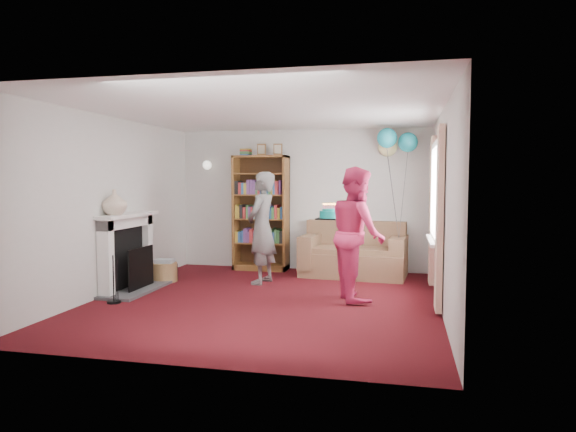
% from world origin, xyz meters
% --- Properties ---
extents(ground, '(5.00, 5.00, 0.00)m').
position_xyz_m(ground, '(0.00, 0.00, 0.00)').
color(ground, '#36080B').
rests_on(ground, ground).
extents(wall_back, '(4.50, 0.02, 2.50)m').
position_xyz_m(wall_back, '(0.00, 2.51, 1.25)').
color(wall_back, silver).
rests_on(wall_back, ground).
extents(wall_left, '(0.02, 5.00, 2.50)m').
position_xyz_m(wall_left, '(-2.26, 0.00, 1.25)').
color(wall_left, silver).
rests_on(wall_left, ground).
extents(wall_right, '(0.02, 5.00, 2.50)m').
position_xyz_m(wall_right, '(2.26, 0.00, 1.25)').
color(wall_right, silver).
rests_on(wall_right, ground).
extents(ceiling, '(4.50, 5.00, 0.01)m').
position_xyz_m(ceiling, '(0.00, 0.00, 2.50)').
color(ceiling, white).
rests_on(ceiling, wall_back).
extents(fireplace, '(0.55, 1.80, 1.12)m').
position_xyz_m(fireplace, '(-2.09, 0.19, 0.51)').
color(fireplace, '#3F3F42').
rests_on(fireplace, ground).
extents(window_bay, '(0.14, 2.02, 2.20)m').
position_xyz_m(window_bay, '(2.21, 0.60, 1.20)').
color(window_bay, white).
rests_on(window_bay, ground).
extents(wall_sconce, '(0.16, 0.23, 0.16)m').
position_xyz_m(wall_sconce, '(-1.75, 2.36, 1.88)').
color(wall_sconce, gold).
rests_on(wall_sconce, ground).
extents(bookcase, '(0.97, 0.42, 2.25)m').
position_xyz_m(bookcase, '(-0.70, 2.30, 0.99)').
color(bookcase, '#472B14').
rests_on(bookcase, ground).
extents(sofa, '(1.71, 0.90, 0.90)m').
position_xyz_m(sofa, '(0.98, 2.07, 0.34)').
color(sofa, brown).
rests_on(sofa, ground).
extents(wicker_basket, '(0.40, 0.40, 0.36)m').
position_xyz_m(wicker_basket, '(-1.90, 0.88, 0.16)').
color(wicker_basket, '#AA7C4F').
rests_on(wicker_basket, ground).
extents(person_striped, '(0.51, 0.69, 1.73)m').
position_xyz_m(person_striped, '(-0.36, 1.10, 0.87)').
color(person_striped, black).
rests_on(person_striped, ground).
extents(person_magenta, '(0.93, 1.05, 1.79)m').
position_xyz_m(person_magenta, '(1.18, 0.34, 0.89)').
color(person_magenta, '#CE2958').
rests_on(person_magenta, ground).
extents(birthday_cake, '(0.34, 0.34, 0.22)m').
position_xyz_m(birthday_cake, '(0.76, 0.62, 1.12)').
color(birthday_cake, black).
rests_on(birthday_cake, ground).
extents(balloons, '(0.65, 0.70, 1.78)m').
position_xyz_m(balloons, '(1.62, 2.12, 2.22)').
color(balloons, '#3F3F3F').
rests_on(balloons, ground).
extents(mantel_vase, '(0.38, 0.38, 0.35)m').
position_xyz_m(mantel_vase, '(-2.12, -0.15, 1.30)').
color(mantel_vase, beige).
rests_on(mantel_vase, fireplace).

